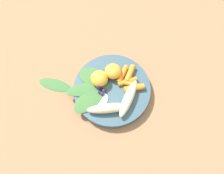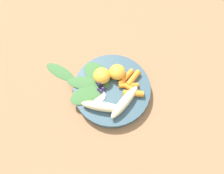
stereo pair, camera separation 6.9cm
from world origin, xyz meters
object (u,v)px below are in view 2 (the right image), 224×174
(bowl, at_px, (112,90))
(orange_segment_near, at_px, (102,76))
(banana_peeled_left, at_px, (125,102))
(kale_leaf_stray, at_px, (60,72))
(banana_peeled_right, at_px, (102,106))

(bowl, height_order, orange_segment_near, orange_segment_near)
(banana_peeled_left, height_order, kale_leaf_stray, banana_peeled_left)
(banana_peeled_left, height_order, banana_peeled_right, same)
(banana_peeled_left, height_order, orange_segment_near, orange_segment_near)
(bowl, distance_m, banana_peeled_left, 0.07)
(banana_peeled_right, bearing_deg, bowl, 74.69)
(bowl, distance_m, banana_peeled_right, 0.08)
(banana_peeled_right, bearing_deg, banana_peeled_left, 21.01)
(orange_segment_near, bearing_deg, kale_leaf_stray, -21.89)
(orange_segment_near, relative_size, kale_leaf_stray, 0.48)
(bowl, bearing_deg, banana_peeled_left, 119.24)
(banana_peeled_left, distance_m, kale_leaf_stray, 0.25)
(kale_leaf_stray, bearing_deg, banana_peeled_left, -177.65)
(orange_segment_near, bearing_deg, banana_peeled_right, 84.04)
(banana_peeled_right, height_order, orange_segment_near, orange_segment_near)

